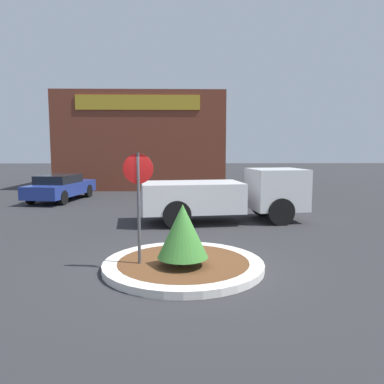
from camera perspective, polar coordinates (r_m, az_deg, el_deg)
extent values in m
plane|color=#2D2D30|center=(8.56, -1.32, -11.55)|extent=(120.00, 120.00, 0.00)
cylinder|color=silver|center=(8.54, -1.32, -11.04)|extent=(3.59, 3.59, 0.16)
cylinder|color=brown|center=(8.54, -1.32, -11.03)|extent=(2.94, 2.94, 0.16)
cylinder|color=#4C4C51|center=(8.20, -8.10, -3.12)|extent=(0.07, 0.07, 2.58)
cylinder|color=#B71414|center=(8.09, -8.21, 3.53)|extent=(0.65, 0.03, 0.65)
cylinder|color=brown|center=(8.18, -1.41, -10.52)|extent=(0.08, 0.08, 0.19)
cone|color=#3D7F33|center=(8.01, -1.42, -5.94)|extent=(1.09, 1.09, 1.15)
cube|color=silver|center=(14.23, 12.73, 0.45)|extent=(2.13, 2.15, 1.49)
cube|color=silver|center=(13.41, -0.05, -0.73)|extent=(3.78, 2.47, 1.04)
cube|color=black|center=(14.47, 15.19, 1.52)|extent=(0.27, 1.70, 0.52)
cylinder|color=black|center=(15.11, 10.74, -1.82)|extent=(0.98, 0.35, 0.96)
cylinder|color=black|center=(13.42, 13.41, -2.95)|extent=(0.98, 0.35, 0.96)
cylinder|color=black|center=(14.30, -3.21, -2.19)|extent=(0.98, 0.35, 0.96)
cylinder|color=black|center=(12.49, -2.32, -3.48)|extent=(0.98, 0.35, 0.96)
cube|color=brown|center=(26.55, -7.39, 7.61)|extent=(10.87, 6.00, 6.29)
cube|color=#B28E23|center=(23.71, -8.27, 13.37)|extent=(7.61, 0.08, 0.90)
cube|color=navy|center=(20.41, -19.29, 0.47)|extent=(2.53, 4.92, 0.62)
cube|color=black|center=(20.16, -19.65, 1.87)|extent=(1.92, 2.48, 0.42)
cylinder|color=black|center=(22.10, -19.44, 0.24)|extent=(0.31, 0.72, 0.70)
cylinder|color=black|center=(21.39, -15.52, 0.17)|extent=(0.31, 0.72, 0.70)
cylinder|color=black|center=(19.59, -23.36, -0.71)|extent=(0.31, 0.72, 0.70)
cylinder|color=black|center=(18.78, -19.06, -0.82)|extent=(0.31, 0.72, 0.70)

